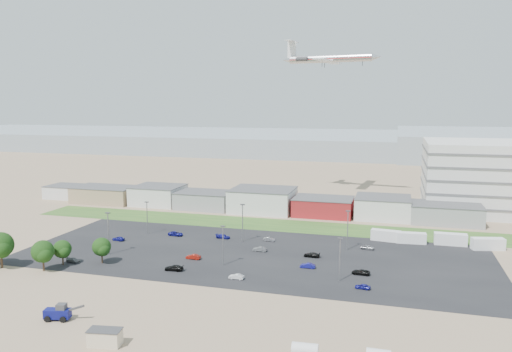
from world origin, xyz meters
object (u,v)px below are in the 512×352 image
(parked_car_2, at_px, (363,286))
(parked_car_5, at_px, (118,239))
(parked_car_4, at_px, (193,257))
(parked_car_9, at_px, (176,234))
(portable_shed, at_px, (105,337))
(parked_car_7, at_px, (260,249))
(storage_tank_nw, at_px, (305,349))
(parked_car_6, at_px, (223,236))
(airliner, at_px, (330,58))
(box_trailer_a, at_px, (386,236))
(parked_car_12, at_px, (312,255))
(parked_car_0, at_px, (361,272))
(parked_car_3, at_px, (174,268))
(parked_car_8, at_px, (368,247))
(telehandler, at_px, (57,312))
(parked_car_10, at_px, (73,260))
(parked_car_13, at_px, (236,277))
(parked_car_11, at_px, (269,239))
(parked_car_1, at_px, (308,266))

(parked_car_2, distance_m, parked_car_5, 71.81)
(parked_car_4, bearing_deg, parked_car_9, -143.19)
(portable_shed, bearing_deg, parked_car_7, 70.39)
(parked_car_9, bearing_deg, storage_tank_nw, -136.57)
(parked_car_6, xyz_separation_m, parked_car_7, (13.61, -9.35, -0.00))
(airliner, xyz_separation_m, parked_car_2, (21.66, -104.66, -56.07))
(box_trailer_a, bearing_deg, parked_car_9, -161.53)
(parked_car_12, bearing_deg, parked_car_0, 56.28)
(parked_car_3, bearing_deg, parked_car_12, 120.47)
(portable_shed, height_order, parked_car_8, portable_shed)
(box_trailer_a, relative_size, parked_car_4, 2.17)
(telehandler, height_order, parked_car_10, telehandler)
(parked_car_8, distance_m, parked_car_12, 17.02)
(airliner, relative_size, parked_car_4, 11.01)
(parked_car_3, height_order, parked_car_4, parked_car_3)
(airliner, relative_size, parked_car_3, 9.23)
(parked_car_2, height_order, parked_car_13, parked_car_13)
(parked_car_3, height_order, parked_car_6, parked_car_3)
(parked_car_4, relative_size, parked_car_10, 0.99)
(parked_car_12, bearing_deg, parked_car_4, -67.40)
(parked_car_4, height_order, parked_car_10, parked_car_4)
(parked_car_4, bearing_deg, parked_car_11, 147.22)
(box_trailer_a, bearing_deg, parked_car_3, -131.88)
(telehandler, bearing_deg, portable_shed, -36.92)
(parked_car_7, distance_m, parked_car_12, 14.01)
(parked_car_0, xyz_separation_m, parked_car_9, (-54.91, 19.43, 0.04))
(parked_car_6, bearing_deg, parked_car_4, -178.61)
(parked_car_2, relative_size, parked_car_3, 0.72)
(telehandler, bearing_deg, parked_car_6, 67.37)
(parked_car_4, relative_size, parked_car_7, 1.02)
(parked_car_0, distance_m, parked_car_13, 28.38)
(parked_car_1, xyz_separation_m, parked_car_6, (-28.06, 19.25, 0.02))
(parked_car_4, bearing_deg, telehandler, -12.37)
(telehandler, relative_size, parked_car_12, 1.77)
(airliner, height_order, parked_car_0, airliner)
(storage_tank_nw, height_order, parked_car_8, storage_tank_nw)
(parked_car_13, bearing_deg, storage_tank_nw, 36.83)
(box_trailer_a, relative_size, parked_car_2, 2.52)
(parked_car_2, xyz_separation_m, parked_car_8, (-0.71, 29.53, 0.06))
(parked_car_0, xyz_separation_m, parked_car_8, (0.31, 20.56, 0.04))
(parked_car_10, xyz_separation_m, parked_car_11, (41.52, 31.40, -0.01))
(parked_car_2, height_order, parked_car_11, parked_car_2)
(parked_car_11, bearing_deg, parked_car_2, -135.14)
(parked_car_2, relative_size, parked_car_7, 0.88)
(telehandler, height_order, box_trailer_a, same)
(telehandler, xyz_separation_m, box_trailer_a, (55.50, 70.02, -0.00))
(parked_car_5, distance_m, parked_car_7, 41.37)
(parked_car_7, bearing_deg, parked_car_12, 86.74)
(parked_car_1, distance_m, parked_car_5, 56.50)
(storage_tank_nw, xyz_separation_m, parked_car_9, (-49.31, 59.70, -0.59))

